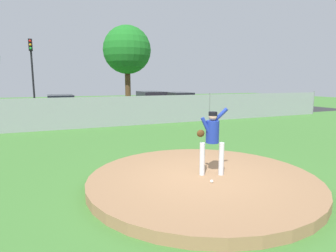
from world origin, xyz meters
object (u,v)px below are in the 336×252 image
(baseball, at_px, (212,181))
(parked_car_champagne, at_px, (179,103))
(parked_car_red, at_px, (151,104))
(parked_car_teal, at_px, (61,108))
(pitcher_youth, at_px, (212,136))
(traffic_light_near, at_px, (32,64))

(baseball, xyz_separation_m, parked_car_champagne, (6.62, 15.50, 0.53))
(parked_car_champagne, bearing_deg, baseball, -113.12)
(parked_car_red, relative_size, parked_car_teal, 1.10)
(pitcher_youth, xyz_separation_m, parked_car_champagne, (6.33, 15.02, -0.41))
(pitcher_youth, height_order, parked_car_red, pitcher_youth)
(baseball, bearing_deg, pitcher_youth, 59.60)
(parked_car_red, bearing_deg, pitcher_youth, -104.18)
(baseball, relative_size, parked_car_teal, 0.02)
(parked_car_champagne, relative_size, traffic_light_near, 0.79)
(baseball, xyz_separation_m, parked_car_red, (3.91, 14.84, 0.59))
(parked_car_red, bearing_deg, baseball, -104.78)
(parked_car_red, distance_m, traffic_light_near, 9.75)
(baseball, relative_size, traffic_light_near, 0.01)
(baseball, bearing_deg, parked_car_champagne, 66.88)
(parked_car_red, distance_m, parked_car_teal, 6.40)
(parked_car_red, height_order, parked_car_champagne, parked_car_red)
(parked_car_teal, bearing_deg, traffic_light_near, 112.67)
(pitcher_youth, height_order, baseball, pitcher_youth)
(pitcher_youth, height_order, parked_car_teal, pitcher_youth)
(baseball, distance_m, parked_car_champagne, 16.87)
(traffic_light_near, bearing_deg, pitcher_youth, -76.46)
(traffic_light_near, bearing_deg, baseball, -77.61)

